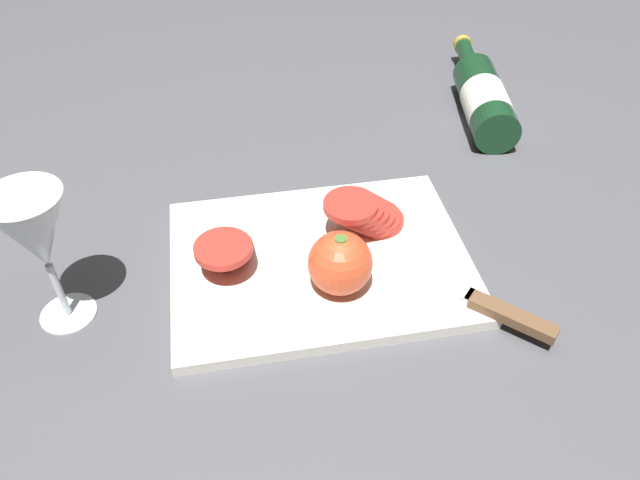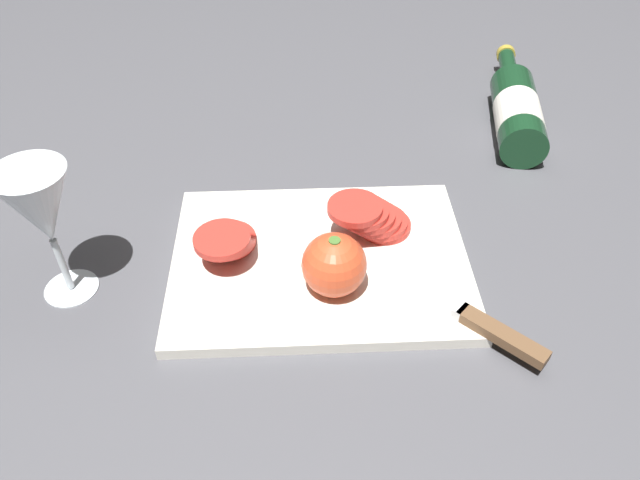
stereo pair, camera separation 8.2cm
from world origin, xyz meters
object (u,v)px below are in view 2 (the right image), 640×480
object	(u,v)px
wine_glass	(42,211)
whole_tomato	(334,265)
tomato_slice_stack_near	(226,240)
knife	(479,322)
tomato_slice_stack_far	(371,217)
wine_bottle	(517,111)

from	to	relation	value
wine_glass	whole_tomato	world-z (taller)	wine_glass
tomato_slice_stack_near	wine_glass	bearing A→B (deg)	11.40
wine_glass	knife	xyz separation A→B (m)	(-0.51, 0.10, -0.11)
knife	tomato_slice_stack_far	xyz separation A→B (m)	(0.11, -0.17, 0.02)
wine_bottle	tomato_slice_stack_far	world-z (taller)	wine_bottle
wine_glass	tomato_slice_stack_near	distance (m)	0.23
wine_glass	wine_bottle	bearing A→B (deg)	-152.58
wine_bottle	whole_tomato	xyz separation A→B (m)	(0.34, 0.38, 0.02)
wine_glass	whole_tomato	size ratio (longest dim) A/B	2.29
wine_bottle	whole_tomato	bearing A→B (deg)	48.39
tomato_slice_stack_near	tomato_slice_stack_far	world-z (taller)	tomato_slice_stack_far
whole_tomato	tomato_slice_stack_near	distance (m)	0.16
wine_glass	knife	world-z (taller)	wine_glass
wine_bottle	tomato_slice_stack_far	size ratio (longest dim) A/B	2.83
wine_glass	tomato_slice_stack_far	bearing A→B (deg)	-169.64
whole_tomato	knife	world-z (taller)	whole_tomato
whole_tomato	knife	bearing A→B (deg)	157.37
tomato_slice_stack_near	tomato_slice_stack_far	bearing A→B (deg)	-170.72
whole_tomato	tomato_slice_stack_far	size ratio (longest dim) A/B	0.67
whole_tomato	tomato_slice_stack_near	xyz separation A→B (m)	(0.14, -0.07, -0.02)
wine_bottle	tomato_slice_stack_near	size ratio (longest dim) A/B	2.99
wine_glass	knife	distance (m)	0.53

